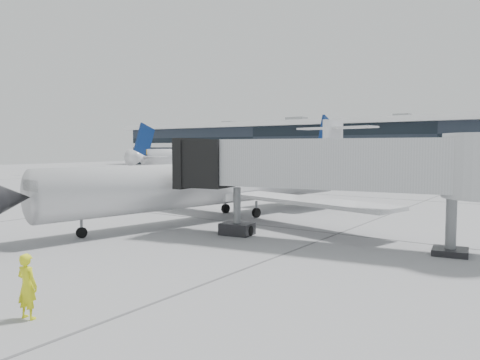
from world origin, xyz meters
The scene contains 9 objects.
ground centered at (0.00, 0.00, 0.00)m, with size 220.00×220.00×0.00m, color gray.
terminal centered at (0.00, 82.00, 5.00)m, with size 170.00×22.00×10.00m, color black.
bg_jet_left centered at (-45.00, 55.00, 0.00)m, with size 32.00×40.00×9.60m, color silver, non-canonical shape.
bg_jet_center centered at (-8.00, 55.00, 0.00)m, with size 32.00×40.00×9.60m, color silver, non-canonical shape.
regional_jet centered at (1.09, 1.68, 2.50)m, with size 25.33×31.58×7.32m.
jet_bridge centered at (11.63, -2.57, 4.02)m, with size 17.18×5.62×5.52m.
ramp_worker centered at (8.00, -17.42, 0.95)m, with size 0.69×0.45×1.90m, color yellow.
traffic_cone centered at (-12.19, 11.58, 0.24)m, with size 0.36×0.36×0.50m.
far_tug centered at (-11.92, 28.12, 0.67)m, with size 1.39×2.35×1.49m.
Camera 1 is at (20.47, -24.67, 4.90)m, focal length 35.00 mm.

